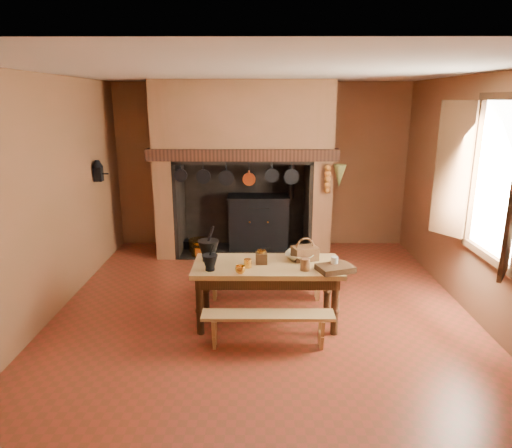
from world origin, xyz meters
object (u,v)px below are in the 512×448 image
at_px(work_table, 267,273).
at_px(iron_range, 259,221).
at_px(wicker_basket, 305,253).
at_px(bench_front, 268,322).
at_px(mixing_bowl, 300,256).
at_px(coffee_grinder, 261,257).

bearing_deg(work_table, iron_range, 91.78).
bearing_deg(work_table, wicker_basket, 18.55).
height_order(work_table, bench_front, work_table).
relative_size(bench_front, mixing_bowl, 4.01).
bearing_deg(wicker_basket, work_table, -178.95).
relative_size(bench_front, coffee_grinder, 6.90).
distance_m(mixing_bowl, wicker_basket, 0.07).
height_order(mixing_bowl, wicker_basket, wicker_basket).
bearing_deg(mixing_bowl, wicker_basket, -16.90).
xyz_separation_m(bench_front, coffee_grinder, (-0.06, 0.58, 0.51)).
xyz_separation_m(iron_range, mixing_bowl, (0.47, -2.57, 0.28)).
bearing_deg(work_table, bench_front, -90.00).
relative_size(mixing_bowl, wicker_basket, 1.05).
bearing_deg(work_table, coffee_grinder, 164.39).
xyz_separation_m(iron_range, wicker_basket, (0.52, -2.59, 0.32)).
distance_m(bench_front, mixing_bowl, 0.94).
distance_m(bench_front, wicker_basket, 0.98).
distance_m(coffee_grinder, wicker_basket, 0.52).
distance_m(work_table, coffee_grinder, 0.20).
relative_size(iron_range, work_table, 0.96).
height_order(bench_front, wicker_basket, wicker_basket).
bearing_deg(iron_range, wicker_basket, -78.61).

